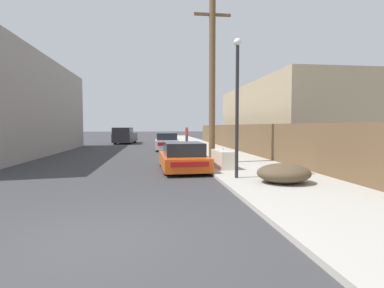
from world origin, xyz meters
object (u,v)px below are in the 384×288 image
(discarded_fridge, at_px, (223,159))
(utility_pole, at_px, (212,79))
(car_parked_mid, at_px, (167,142))
(pickup_truck, at_px, (125,136))
(parked_sports_car_red, at_px, (183,157))
(pedestrian, at_px, (187,135))
(street_lamp, at_px, (237,98))
(brush_pile, at_px, (284,173))

(discarded_fridge, xyz_separation_m, utility_pole, (-0.12, 1.88, 3.72))
(car_parked_mid, xyz_separation_m, pickup_truck, (-4.26, 9.78, 0.25))
(parked_sports_car_red, relative_size, pedestrian, 2.45)
(car_parked_mid, xyz_separation_m, street_lamp, (1.81, -14.19, 2.26))
(car_parked_mid, relative_size, street_lamp, 0.85)
(parked_sports_car_red, relative_size, street_lamp, 0.91)
(discarded_fridge, distance_m, brush_pile, 3.80)
(parked_sports_car_red, height_order, car_parked_mid, car_parked_mid)
(utility_pole, xyz_separation_m, street_lamp, (0.01, -4.41, -1.32))
(discarded_fridge, xyz_separation_m, parked_sports_car_red, (-1.72, 0.37, 0.06))
(discarded_fridge, height_order, utility_pole, utility_pole)
(utility_pole, bearing_deg, brush_pile, -77.05)
(pickup_truck, distance_m, brush_pile, 26.11)
(parked_sports_car_red, distance_m, car_parked_mid, 11.28)
(utility_pole, distance_m, brush_pile, 6.80)
(pickup_truck, relative_size, brush_pile, 3.34)
(discarded_fridge, xyz_separation_m, car_parked_mid, (-1.92, 11.65, 0.14))
(car_parked_mid, bearing_deg, discarded_fridge, -79.11)
(street_lamp, bearing_deg, parked_sports_car_red, 119.11)
(street_lamp, xyz_separation_m, pedestrian, (0.59, 21.18, -1.86))
(pickup_truck, bearing_deg, pedestrian, 162.28)
(car_parked_mid, relative_size, brush_pile, 2.38)
(utility_pole, height_order, pedestrian, utility_pole)
(pedestrian, bearing_deg, utility_pole, -92.06)
(car_parked_mid, bearing_deg, brush_pile, -77.10)
(car_parked_mid, relative_size, pedestrian, 2.28)
(utility_pole, relative_size, pedestrian, 4.45)
(pickup_truck, relative_size, pedestrian, 3.20)
(discarded_fridge, relative_size, brush_pile, 0.98)
(parked_sports_car_red, height_order, street_lamp, street_lamp)
(parked_sports_car_red, xyz_separation_m, car_parked_mid, (-0.19, 11.28, 0.09))
(discarded_fridge, relative_size, car_parked_mid, 0.41)
(street_lamp, bearing_deg, utility_pole, 90.15)
(discarded_fridge, bearing_deg, parked_sports_car_red, 163.58)
(street_lamp, distance_m, brush_pile, 2.99)
(pickup_truck, height_order, pedestrian, pedestrian)
(car_parked_mid, xyz_separation_m, brush_pile, (3.06, -15.27, -0.22))
(pickup_truck, height_order, utility_pole, utility_pole)
(parked_sports_car_red, height_order, brush_pile, parked_sports_car_red)
(brush_pile, bearing_deg, discarded_fridge, 107.59)
(discarded_fridge, bearing_deg, utility_pole, 89.29)
(brush_pile, bearing_deg, pedestrian, 91.69)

